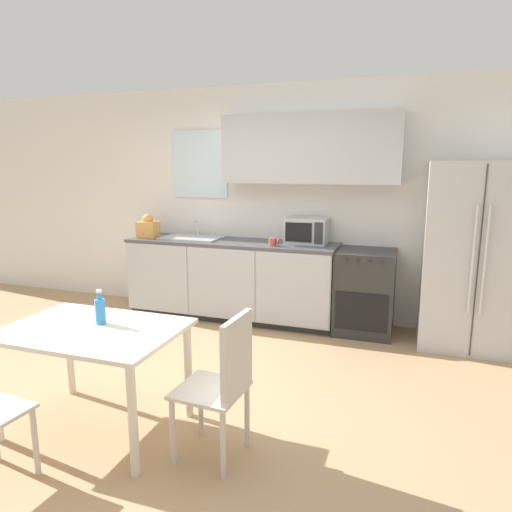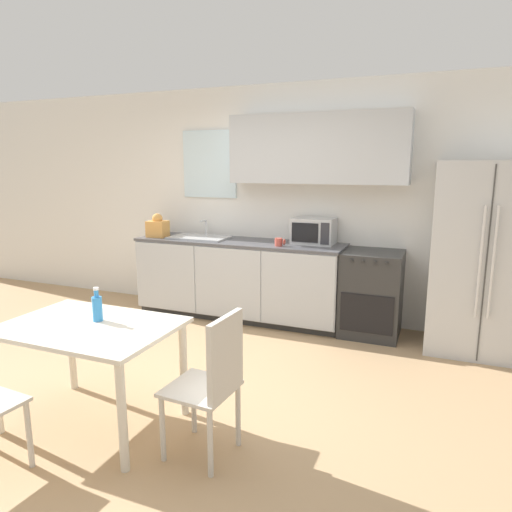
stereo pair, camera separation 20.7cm
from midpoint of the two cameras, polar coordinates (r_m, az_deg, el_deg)
ground_plane at (r=3.88m, az=-9.00°, el=-16.36°), size 12.00×12.00×0.00m
wall_back at (r=5.40m, az=3.73°, el=7.88°), size 12.00×0.38×2.70m
kitchen_counter at (r=5.40m, az=-1.09°, el=-2.88°), size 2.48×0.64×0.93m
oven_range at (r=5.04m, az=15.38°, el=-4.56°), size 0.61×0.61×0.90m
refrigerator at (r=4.88m, az=27.61°, el=-0.34°), size 0.93×0.74×1.83m
kitchen_sink at (r=5.53m, az=-5.98°, el=2.39°), size 0.71×0.42×0.21m
microwave at (r=5.12m, az=8.38°, el=3.12°), size 0.46×0.33×0.29m
coffee_mug at (r=4.96m, az=4.12°, el=1.75°), size 0.12×0.08×0.09m
grocery_bag_0 at (r=5.69m, az=-11.18°, el=3.58°), size 0.24×0.21×0.29m
dining_table at (r=3.32m, az=-18.38°, el=-9.80°), size 1.16×0.81×0.73m
dining_chair_side at (r=2.85m, az=-3.16°, el=-14.87°), size 0.43×0.43×0.93m
drink_bottle at (r=3.31m, az=-17.55°, el=-6.18°), size 0.07×0.07×0.24m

